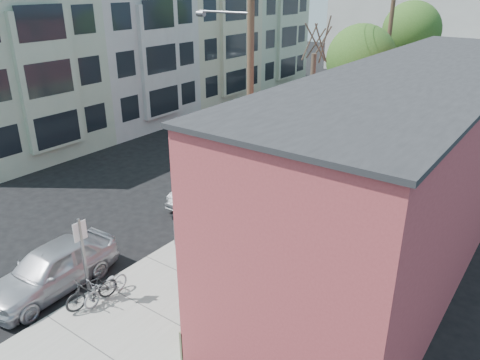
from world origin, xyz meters
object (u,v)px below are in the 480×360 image
Objects in this scene: patron_grey at (214,272)px; car_0 at (51,268)px; bus at (361,78)px; car_4 at (356,111)px; car_2 at (268,153)px; tree_leafy_mid at (361,60)px; sign_post at (83,252)px; parked_bike_b at (106,287)px; car_1 at (208,187)px; parked_bike_a at (91,290)px; car_3 at (321,130)px; parking_meter_near at (174,225)px; utility_pole_near at (249,85)px; patron_green at (261,261)px; cyclist at (234,220)px; patio_chair_a at (239,288)px; parking_meter_far at (306,150)px; tree_leafy_far at (411,31)px; tree_bare at (310,116)px; patio_chair_b at (205,311)px.

car_0 is (-4.57, -2.67, -0.24)m from patron_grey.
car_4 is at bearing -74.48° from bus.
tree_leafy_mid is at bearing 74.52° from car_2.
sign_post is 1.36m from parked_bike_b.
parked_bike_a is at bearing -77.71° from car_1.
car_3 is 0.48× the size of bus.
sign_post reaches higher than parking_meter_near.
tree_leafy_mid is at bearing 76.88° from car_1.
utility_pole_near is at bearing 88.25° from parking_meter_near.
patron_green reaches higher than car_1.
patron_grey is 3.45m from cyclist.
tree_leafy_mid is 1.55× the size of car_0.
parking_meter_far is at bearing 115.46° from patio_chair_a.
car_2 is 0.50× the size of bus.
parking_meter_near is 1.00× the size of parking_meter_far.
tree_leafy_far reaches higher than parking_meter_far.
parked_bike_a is (-3.50, -2.79, 0.07)m from patio_chair_a.
car_1 is (-5.54, 3.96, -0.25)m from patron_green.
patron_green reaches higher than car_2.
patron_green reaches higher than parked_bike_a.
cyclist is 0.34× the size of car_3.
patron_grey is at bearing 37.63° from parked_bike_b.
tree_leafy_far is 5.06× the size of patron_green.
car_1 is (-2.20, 7.56, 0.10)m from parked_bike_b.
tree_leafy_far is at bearing -46.46° from bus.
tree_leafy_far is at bearing 90.00° from tree_bare.
patio_chair_b is 0.52× the size of parked_bike_a.
utility_pole_near is 5.09m from car_1.
tree_leafy_mid is at bearing -145.05° from patron_green.
tree_leafy_mid is 1.48× the size of car_4.
bus is at bearing 101.22° from utility_pole_near.
car_4 is at bearing -142.67° from patron_green.
car_0 is (-5.36, -2.90, 0.18)m from patio_chair_a.
car_3 reaches higher than patio_chair_a.
car_3 is at bearing -102.39° from tree_leafy_far.
tree_bare is (0.55, 9.33, 2.17)m from parking_meter_near.
tree_bare is 6.31m from car_3.
car_4 is (-1.45, 9.99, -0.20)m from parking_meter_far.
parking_meter_near is 0.79× the size of patron_green.
utility_pole_near reaches higher than patio_chair_b.
cyclist is at bearing -64.11° from utility_pole_near.
bus is (-5.12, 4.47, -4.58)m from tree_leafy_far.
sign_post is at bearing -87.15° from bus.
patron_grey reaches higher than car_2.
tree_leafy_mid is at bearing 83.68° from parking_meter_far.
car_0 is 13.35m from car_2.
sign_post reaches higher than patron_green.
patio_chair_a is 0.17× the size of car_2.
sign_post is 4.05m from parking_meter_near.
parking_meter_far is 0.73× the size of parked_bike_a.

